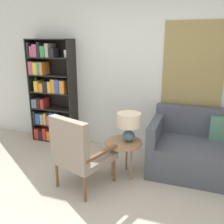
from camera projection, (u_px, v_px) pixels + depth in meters
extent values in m
plane|color=#B2A899|center=(78.00, 222.00, 2.61)|extent=(14.00, 14.00, 0.00)
cube|color=silver|center=(131.00, 70.00, 4.06)|extent=(6.40, 0.06, 2.70)
cube|color=olive|center=(193.00, 64.00, 3.69)|extent=(0.88, 0.02, 1.24)
cube|color=black|center=(34.00, 91.00, 4.59)|extent=(0.02, 0.30, 1.84)
cube|color=black|center=(73.00, 94.00, 4.34)|extent=(0.02, 0.30, 1.84)
cube|color=black|center=(49.00, 39.00, 4.21)|extent=(0.82, 0.30, 0.02)
cube|color=black|center=(56.00, 139.00, 4.72)|extent=(0.82, 0.30, 0.02)
cube|color=black|center=(57.00, 91.00, 4.60)|extent=(0.82, 0.01, 1.84)
cube|color=black|center=(55.00, 124.00, 4.64)|extent=(0.82, 0.30, 0.02)
cube|color=red|center=(40.00, 132.00, 4.77)|extent=(0.09, 0.22, 0.19)
cube|color=black|center=(44.00, 133.00, 4.75)|extent=(0.07, 0.23, 0.17)
cube|color=red|center=(47.00, 133.00, 4.71)|extent=(0.07, 0.20, 0.22)
cube|color=orange|center=(52.00, 134.00, 4.70)|extent=(0.08, 0.23, 0.17)
cube|color=gray|center=(55.00, 134.00, 4.68)|extent=(0.06, 0.25, 0.21)
cube|color=#7A338C|center=(59.00, 134.00, 4.64)|extent=(0.08, 0.23, 0.24)
cylinder|color=#8C6B4C|center=(72.00, 136.00, 4.58)|extent=(0.07, 0.07, 0.21)
cube|color=black|center=(54.00, 108.00, 4.55)|extent=(0.82, 0.30, 0.02)
cube|color=black|center=(37.00, 116.00, 4.67)|extent=(0.05, 0.18, 0.23)
cube|color=#2D56A8|center=(40.00, 118.00, 4.65)|extent=(0.08, 0.17, 0.19)
cube|color=gray|center=(45.00, 118.00, 4.65)|extent=(0.07, 0.24, 0.19)
cube|color=gold|center=(48.00, 118.00, 4.62)|extent=(0.04, 0.22, 0.21)
cube|color=#B24C6B|center=(51.00, 119.00, 4.60)|extent=(0.06, 0.22, 0.18)
cube|color=#2D56A8|center=(55.00, 118.00, 4.58)|extent=(0.08, 0.24, 0.24)
cube|color=black|center=(53.00, 92.00, 4.47)|extent=(0.82, 0.30, 0.02)
cube|color=teal|center=(37.00, 102.00, 4.62)|extent=(0.05, 0.24, 0.16)
cube|color=#B24C6B|center=(38.00, 103.00, 4.57)|extent=(0.04, 0.17, 0.16)
cube|color=black|center=(41.00, 103.00, 4.56)|extent=(0.07, 0.20, 0.17)
cube|color=red|center=(45.00, 103.00, 4.54)|extent=(0.06, 0.21, 0.17)
cube|color=black|center=(52.00, 75.00, 4.38)|extent=(0.82, 0.30, 0.02)
cylinder|color=#194723|center=(36.00, 84.00, 4.54)|extent=(0.06, 0.06, 0.24)
cube|color=gold|center=(39.00, 86.00, 4.49)|extent=(0.08, 0.22, 0.19)
cube|color=orange|center=(43.00, 87.00, 4.44)|extent=(0.08, 0.17, 0.16)
cube|color=black|center=(48.00, 86.00, 4.42)|extent=(0.08, 0.20, 0.19)
cube|color=gold|center=(51.00, 87.00, 4.38)|extent=(0.06, 0.17, 0.20)
cube|color=orange|center=(55.00, 86.00, 4.36)|extent=(0.08, 0.18, 0.24)
cube|color=#2D56A8|center=(60.00, 86.00, 4.36)|extent=(0.08, 0.25, 0.23)
cube|color=orange|center=(64.00, 87.00, 4.31)|extent=(0.09, 0.20, 0.22)
cube|color=black|center=(51.00, 58.00, 4.29)|extent=(0.82, 0.30, 0.02)
cube|color=#B24C6B|center=(34.00, 68.00, 4.44)|extent=(0.08, 0.24, 0.22)
cube|color=gold|center=(39.00, 68.00, 4.41)|extent=(0.09, 0.25, 0.21)
cube|color=teal|center=(41.00, 68.00, 4.37)|extent=(0.04, 0.21, 0.22)
cube|color=orange|center=(44.00, 68.00, 4.37)|extent=(0.05, 0.24, 0.22)
cube|color=black|center=(32.00, 49.00, 4.36)|extent=(0.04, 0.25, 0.24)
cube|color=#B24C6B|center=(34.00, 51.00, 4.33)|extent=(0.06, 0.21, 0.18)
cube|color=#B24C6B|center=(38.00, 50.00, 4.31)|extent=(0.08, 0.24, 0.21)
cube|color=black|center=(41.00, 50.00, 4.26)|extent=(0.05, 0.18, 0.25)
cube|color=#338C4C|center=(45.00, 51.00, 4.25)|extent=(0.08, 0.20, 0.19)
cube|color=gray|center=(50.00, 50.00, 4.24)|extent=(0.06, 0.25, 0.23)
cube|color=black|center=(54.00, 52.00, 4.20)|extent=(0.08, 0.19, 0.16)
cylinder|color=white|center=(67.00, 54.00, 4.17)|extent=(0.10, 0.10, 0.12)
cylinder|color=brown|center=(114.00, 170.00, 3.31)|extent=(0.04, 0.04, 0.34)
cylinder|color=brown|center=(87.00, 159.00, 3.60)|extent=(0.04, 0.04, 0.34)
cylinder|color=brown|center=(85.00, 189.00, 2.89)|extent=(0.04, 0.04, 0.34)
cylinder|color=brown|center=(57.00, 175.00, 3.18)|extent=(0.04, 0.04, 0.34)
cube|color=gray|center=(86.00, 158.00, 3.18)|extent=(0.75, 0.79, 0.08)
cube|color=gray|center=(69.00, 142.00, 2.90)|extent=(0.58, 0.28, 0.54)
cube|color=brown|center=(101.00, 153.00, 2.99)|extent=(0.23, 0.56, 0.04)
cube|color=brown|center=(71.00, 142.00, 3.30)|extent=(0.23, 0.56, 0.04)
cube|color=#474C56|center=(221.00, 161.00, 3.43)|extent=(1.94, 0.93, 0.45)
cube|color=#474C56|center=(223.00, 123.00, 3.64)|extent=(1.94, 0.20, 0.41)
cube|color=#474C56|center=(156.00, 128.00, 3.61)|extent=(0.12, 0.93, 0.29)
cube|color=#4C7A66|center=(223.00, 129.00, 3.51)|extent=(0.36, 0.12, 0.34)
cylinder|color=#99704C|center=(124.00, 143.00, 3.37)|extent=(0.51, 0.51, 0.03)
cylinder|color=#99704C|center=(126.00, 155.00, 3.58)|extent=(0.03, 0.03, 0.48)
cylinder|color=#99704C|center=(112.00, 160.00, 3.41)|extent=(0.03, 0.03, 0.48)
cylinder|color=#99704C|center=(131.00, 163.00, 3.33)|extent=(0.03, 0.03, 0.48)
ellipsoid|color=slate|center=(129.00, 136.00, 3.36)|extent=(0.17, 0.17, 0.15)
cylinder|color=tan|center=(129.00, 128.00, 3.33)|extent=(0.02, 0.02, 0.06)
cylinder|color=beige|center=(129.00, 120.00, 3.30)|extent=(0.32, 0.32, 0.18)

